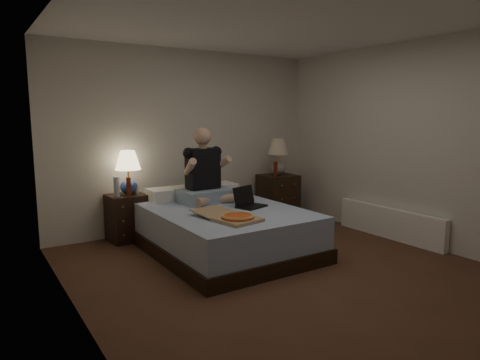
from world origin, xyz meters
TOP-DOWN VIEW (x-y plane):
  - floor at (0.00, 0.00)m, footprint 4.00×4.50m
  - ceiling at (0.00, 0.00)m, footprint 4.00×4.50m
  - wall_back at (0.00, 2.25)m, footprint 4.00×0.00m
  - wall_left at (-2.00, 0.00)m, footprint 0.00×4.50m
  - wall_right at (2.00, 0.00)m, footprint 0.00×4.50m
  - bed at (-0.18, 0.99)m, footprint 1.55×2.07m
  - nightstand_left at (-0.98, 2.05)m, footprint 0.49×0.45m
  - nightstand_right at (1.36, 1.92)m, footprint 0.55×0.50m
  - lamp_left at (-0.95, 2.05)m, footprint 0.39×0.39m
  - lamp_right at (1.36, 1.92)m, footprint 0.34×0.34m
  - water_bottle at (-1.13, 1.97)m, footprint 0.07×0.07m
  - soda_can at (-0.87, 1.99)m, footprint 0.07×0.07m
  - beer_bottle_left at (-0.98, 1.96)m, footprint 0.06×0.06m
  - beer_bottle_right at (1.21, 1.79)m, footprint 0.06×0.06m
  - person at (-0.17, 1.44)m, footprint 0.68×0.55m
  - laptop at (0.13, 0.86)m, footprint 0.41×0.37m
  - pizza_box at (-0.37, 0.37)m, footprint 0.53×0.82m
  - radiator at (1.93, 0.27)m, footprint 0.10×1.60m

SIDE VIEW (x-z plane):
  - floor at x=0.00m, z-range 0.00..0.00m
  - radiator at x=1.93m, z-range 0.00..0.40m
  - bed at x=-0.18m, z-range 0.00..0.52m
  - nightstand_left at x=-0.98m, z-range 0.00..0.60m
  - nightstand_right at x=1.36m, z-range 0.00..0.69m
  - pizza_box at x=-0.37m, z-range 0.52..0.60m
  - laptop at x=0.13m, z-range 0.52..0.76m
  - soda_can at x=-0.87m, z-range 0.60..0.70m
  - beer_bottle_left at x=-0.98m, z-range 0.60..0.83m
  - water_bottle at x=-1.13m, z-range 0.60..0.85m
  - beer_bottle_right at x=1.21m, z-range 0.69..0.92m
  - lamp_left at x=-0.95m, z-range 0.60..1.16m
  - lamp_right at x=1.36m, z-range 0.69..1.25m
  - person at x=-0.17m, z-range 0.52..1.45m
  - wall_back at x=0.00m, z-range 0.00..2.50m
  - wall_left at x=-2.00m, z-range 0.00..2.50m
  - wall_right at x=2.00m, z-range 0.00..2.50m
  - ceiling at x=0.00m, z-range 2.50..2.50m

